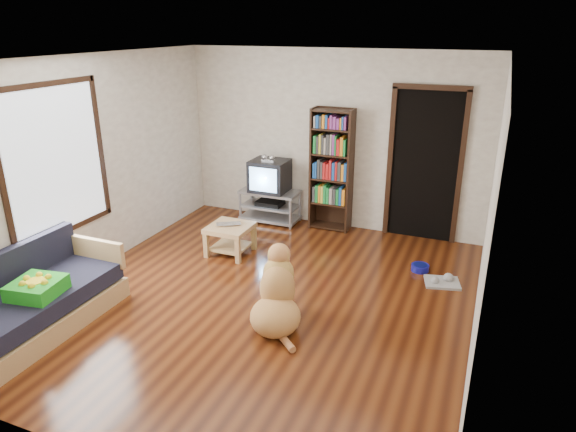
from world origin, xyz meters
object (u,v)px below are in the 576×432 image
at_px(crt_tv, 270,175).
at_px(grey_rag, 442,282).
at_px(sofa, 35,304).
at_px(dog, 277,297).
at_px(dog_bowl, 420,268).
at_px(bookshelf, 332,164).
at_px(laptop, 229,225).
at_px(tv_stand, 270,205).
at_px(green_cushion, 37,288).
at_px(coffee_table, 230,234).

bearing_deg(crt_tv, grey_rag, -22.48).
bearing_deg(sofa, dog, 23.94).
xyz_separation_m(dog_bowl, bookshelf, (-1.50, 0.96, 0.96)).
bearing_deg(crt_tv, laptop, -90.06).
bearing_deg(bookshelf, tv_stand, -174.37).
relative_size(laptop, sofa, 0.18).
bearing_deg(laptop, dog, -75.87).
bearing_deg(grey_rag, laptop, -175.48).
bearing_deg(grey_rag, green_cushion, -144.57).
xyz_separation_m(dog_bowl, grey_rag, (0.30, -0.25, -0.03)).
height_order(dog_bowl, dog, dog).
height_order(grey_rag, tv_stand, tv_stand).
distance_m(laptop, bookshelf, 1.81).
bearing_deg(crt_tv, green_cushion, -102.94).
height_order(laptop, bookshelf, bookshelf).
bearing_deg(laptop, grey_rag, -25.35).
xyz_separation_m(crt_tv, bookshelf, (0.95, 0.07, 0.26)).
bearing_deg(green_cushion, crt_tv, 68.00).
relative_size(green_cushion, crt_tv, 0.77).
bearing_deg(sofa, dog_bowl, 38.93).
bearing_deg(dog_bowl, tv_stand, 160.53).
relative_size(dog_bowl, dog, 0.24).
height_order(grey_rag, sofa, sofa).
height_order(grey_rag, crt_tv, crt_tv).
xyz_separation_m(dog_bowl, sofa, (-3.42, -2.77, 0.22)).
distance_m(grey_rag, sofa, 4.50).
bearing_deg(bookshelf, dog_bowl, -32.62).
xyz_separation_m(bookshelf, sofa, (-1.92, -3.72, -0.74)).
relative_size(green_cushion, dog, 0.48).
xyz_separation_m(bookshelf, coffee_table, (-0.95, -1.40, -0.72)).
distance_m(tv_stand, dog, 2.92).
relative_size(grey_rag, tv_stand, 0.44).
height_order(tv_stand, crt_tv, crt_tv).
height_order(green_cushion, bookshelf, bookshelf).
relative_size(tv_stand, dog, 0.98).
distance_m(crt_tv, sofa, 3.81).
distance_m(green_cushion, dog_bowl, 4.36).
bearing_deg(coffee_table, laptop, -90.00).
distance_m(dog_bowl, crt_tv, 2.70).
distance_m(grey_rag, coffee_table, 2.77).
bearing_deg(coffee_table, green_cushion, -109.68).
bearing_deg(green_cushion, sofa, 150.67).
distance_m(laptop, crt_tv, 1.39).
xyz_separation_m(green_cushion, grey_rag, (3.60, 2.56, -0.48)).
height_order(green_cushion, tv_stand, green_cushion).
relative_size(crt_tv, coffee_table, 1.05).
xyz_separation_m(dog_bowl, tv_stand, (-2.45, 0.87, 0.23)).
xyz_separation_m(laptop, tv_stand, (0.00, 1.33, -0.14)).
bearing_deg(coffee_table, grey_rag, 3.90).
xyz_separation_m(grey_rag, sofa, (-3.72, -2.52, 0.25)).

